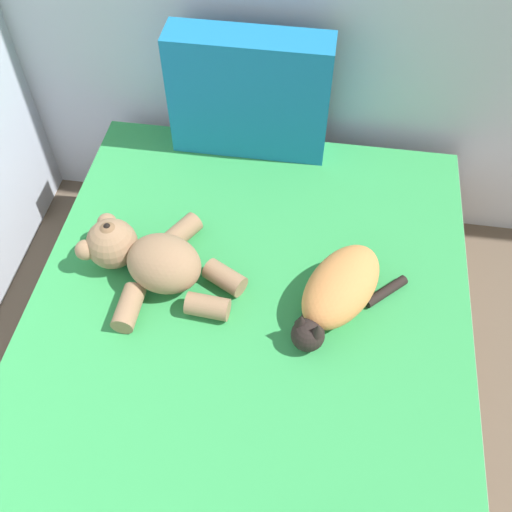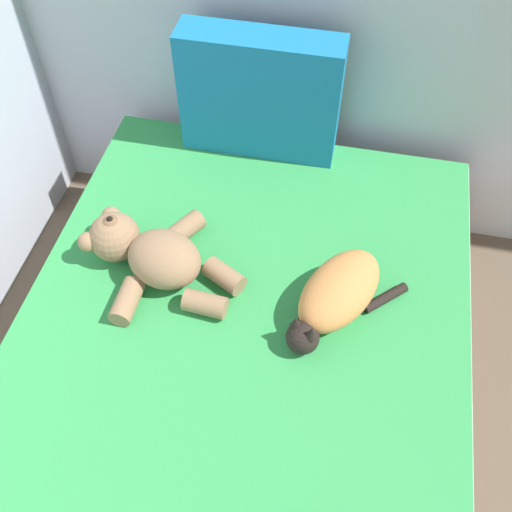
{
  "view_description": "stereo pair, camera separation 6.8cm",
  "coord_description": "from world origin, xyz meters",
  "px_view_note": "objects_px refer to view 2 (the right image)",
  "views": [
    {
      "loc": [
        1.23,
        2.6,
        2.03
      ],
      "look_at": [
        1.07,
        3.71,
        0.59
      ],
      "focal_mm": 41.34,
      "sensor_mm": 36.0,
      "label": 1
    },
    {
      "loc": [
        1.3,
        2.61,
        2.03
      ],
      "look_at": [
        1.07,
        3.71,
        0.59
      ],
      "focal_mm": 41.34,
      "sensor_mm": 36.0,
      "label": 2
    }
  ],
  "objects_px": {
    "patterned_cushion": "(260,95)",
    "cell_phone": "(357,290)",
    "bed": "(234,395)",
    "cat": "(336,295)",
    "teddy_bear": "(150,254)"
  },
  "relations": [
    {
      "from": "bed",
      "to": "cat",
      "type": "bearing_deg",
      "value": 41.56
    },
    {
      "from": "bed",
      "to": "patterned_cushion",
      "type": "relative_size",
      "value": 3.58
    },
    {
      "from": "patterned_cushion",
      "to": "cell_phone",
      "type": "height_order",
      "value": "patterned_cushion"
    },
    {
      "from": "bed",
      "to": "cat",
      "type": "height_order",
      "value": "cat"
    },
    {
      "from": "bed",
      "to": "cell_phone",
      "type": "distance_m",
      "value": 0.53
    },
    {
      "from": "patterned_cushion",
      "to": "teddy_bear",
      "type": "relative_size",
      "value": 1.04
    },
    {
      "from": "patterned_cushion",
      "to": "cat",
      "type": "bearing_deg",
      "value": -61.25
    },
    {
      "from": "bed",
      "to": "cat",
      "type": "xyz_separation_m",
      "value": [
        0.27,
        0.24,
        0.32
      ]
    },
    {
      "from": "bed",
      "to": "teddy_bear",
      "type": "xyz_separation_m",
      "value": [
        -0.33,
        0.27,
        0.32
      ]
    },
    {
      "from": "cell_phone",
      "to": "bed",
      "type": "bearing_deg",
      "value": -136.3
    },
    {
      "from": "cat",
      "to": "cell_phone",
      "type": "xyz_separation_m",
      "value": [
        0.07,
        0.08,
        -0.07
      ]
    },
    {
      "from": "cat",
      "to": "teddy_bear",
      "type": "distance_m",
      "value": 0.6
    },
    {
      "from": "bed",
      "to": "cell_phone",
      "type": "bearing_deg",
      "value": 43.7
    },
    {
      "from": "patterned_cushion",
      "to": "cell_phone",
      "type": "xyz_separation_m",
      "value": [
        0.44,
        -0.61,
        -0.23
      ]
    },
    {
      "from": "cat",
      "to": "cell_phone",
      "type": "relative_size",
      "value": 2.65
    }
  ]
}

